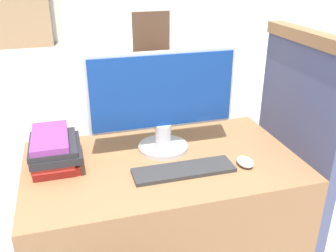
{
  "coord_description": "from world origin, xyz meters",
  "views": [
    {
      "loc": [
        -0.36,
        -1.0,
        1.51
      ],
      "look_at": [
        0.01,
        0.3,
        0.9
      ],
      "focal_mm": 40.0,
      "sensor_mm": 36.0,
      "label": 1
    }
  ],
  "objects_px": {
    "monitor": "(163,100)",
    "far_chair": "(154,52)",
    "keyboard": "(184,170)",
    "mouse": "(245,162)",
    "book_stack": "(54,151)"
  },
  "relations": [
    {
      "from": "mouse",
      "to": "book_stack",
      "type": "relative_size",
      "value": 0.32
    },
    {
      "from": "mouse",
      "to": "far_chair",
      "type": "height_order",
      "value": "far_chair"
    },
    {
      "from": "monitor",
      "to": "book_stack",
      "type": "distance_m",
      "value": 0.49
    },
    {
      "from": "monitor",
      "to": "keyboard",
      "type": "height_order",
      "value": "monitor"
    },
    {
      "from": "keyboard",
      "to": "far_chair",
      "type": "bearing_deg",
      "value": 78.43
    },
    {
      "from": "keyboard",
      "to": "mouse",
      "type": "relative_size",
      "value": 4.48
    },
    {
      "from": "monitor",
      "to": "book_stack",
      "type": "bearing_deg",
      "value": -177.12
    },
    {
      "from": "book_stack",
      "to": "far_chair",
      "type": "bearing_deg",
      "value": 68.45
    },
    {
      "from": "book_stack",
      "to": "far_chair",
      "type": "xyz_separation_m",
      "value": [
        1.1,
        2.79,
        -0.28
      ]
    },
    {
      "from": "far_chair",
      "to": "keyboard",
      "type": "bearing_deg",
      "value": -59.27
    },
    {
      "from": "monitor",
      "to": "keyboard",
      "type": "xyz_separation_m",
      "value": [
        0.03,
        -0.22,
        -0.23
      ]
    },
    {
      "from": "keyboard",
      "to": "mouse",
      "type": "bearing_deg",
      "value": -4.26
    },
    {
      "from": "monitor",
      "to": "far_chair",
      "type": "distance_m",
      "value": 2.87
    },
    {
      "from": "keyboard",
      "to": "mouse",
      "type": "height_order",
      "value": "mouse"
    },
    {
      "from": "monitor",
      "to": "far_chair",
      "type": "bearing_deg",
      "value": 77.02
    }
  ]
}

